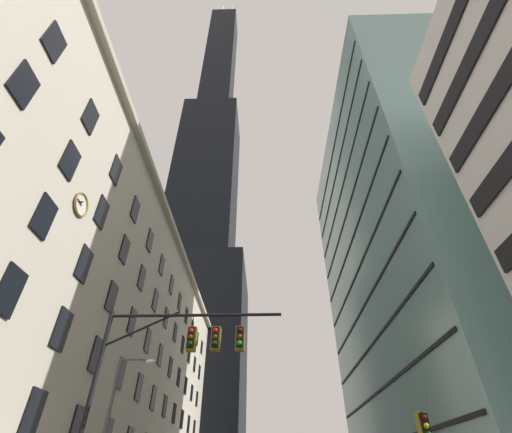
{
  "coord_description": "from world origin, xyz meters",
  "views": [
    {
      "loc": [
        0.53,
        -11.23,
        1.29
      ],
      "look_at": [
        -0.42,
        26.37,
        30.05
      ],
      "focal_mm": 24.5,
      "sensor_mm": 36.0,
      "label": 1
    }
  ],
  "objects": [
    {
      "name": "traffic_signal_mast",
      "position": [
        -3.19,
        4.38,
        5.73
      ],
      "size": [
        8.09,
        0.63,
        7.58
      ],
      "color": "black",
      "rests_on": "sidewalk_left"
    },
    {
      "name": "street_lamppost",
      "position": [
        -7.82,
        10.45,
        4.44
      ],
      "size": [
        2.18,
        0.32,
        7.18
      ],
      "color": "#47474C",
      "rests_on": "sidewalk_left"
    },
    {
      "name": "glass_office_midrise",
      "position": [
        18.79,
        24.23,
        22.61
      ],
      "size": [
        15.69,
        33.83,
        45.22
      ],
      "color": "gray",
      "rests_on": "ground"
    },
    {
      "name": "traffic_light_near_right",
      "position": [
        6.76,
        4.88,
        2.87
      ],
      "size": [
        0.4,
        0.63,
        3.43
      ],
      "color": "black",
      "rests_on": "sidewalk_right"
    },
    {
      "name": "station_building",
      "position": [
        -18.32,
        29.97,
        13.66
      ],
      "size": [
        15.31,
        71.95,
        27.37
      ],
      "color": "beige",
      "rests_on": "ground"
    },
    {
      "name": "dark_skyscraper",
      "position": [
        -17.8,
        71.91,
        65.14
      ],
      "size": [
        27.03,
        27.03,
        212.9
      ],
      "color": "black",
      "rests_on": "ground"
    }
  ]
}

